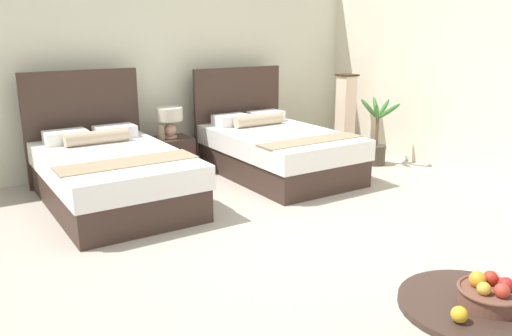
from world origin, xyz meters
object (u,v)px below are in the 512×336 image
vase (161,132)px  coffee_table (472,324)px  potted_palm (376,144)px  fruit_bowl (490,294)px  bed_near_window (111,174)px  table_lamp (169,117)px  floor_lamp_corner (345,114)px  loose_apple (459,315)px  bed_near_corner (276,150)px  nightstand (172,156)px

vase → coffee_table: vase is taller
potted_palm → fruit_bowl: bearing=-127.9°
bed_near_window → table_lamp: 1.33m
fruit_bowl → table_lamp: bearing=87.1°
table_lamp → floor_lamp_corner: bearing=-7.6°
bed_near_window → table_lamp: bearing=37.2°
vase → fruit_bowl: (-0.09, -4.65, -0.04)m
table_lamp → loose_apple: table_lamp is taller
bed_near_corner → vase: bearing=150.7°
coffee_table → potted_palm: potted_palm is taller
bed_near_window → nightstand: size_ratio=4.35×
bed_near_window → bed_near_corner: (2.13, -0.00, -0.00)m
coffee_table → floor_lamp_corner: 5.22m
table_lamp → loose_apple: size_ratio=4.73×
bed_near_corner → nightstand: bearing=146.1°
fruit_bowl → bed_near_window: bearing=101.1°
nightstand → potted_palm: potted_palm is taller
bed_near_window → fruit_bowl: 4.02m
coffee_table → potted_palm: (2.86, 3.56, -0.06)m
bed_near_corner → nightstand: bed_near_corner is taller
vase → floor_lamp_corner: 2.81m
vase → table_lamp: bearing=22.3°
fruit_bowl → floor_lamp_corner: bearing=56.4°
bed_near_corner → vase: 1.47m
potted_palm → vase: bearing=159.1°
bed_near_window → loose_apple: 4.00m
loose_apple → potted_palm: size_ratio=0.09×
loose_apple → potted_palm: (3.08, 3.63, -0.22)m
nightstand → fruit_bowl: bearing=-92.9°
bed_near_window → floor_lamp_corner: (3.66, 0.41, 0.26)m
bed_near_corner → loose_apple: bed_near_corner is taller
vase → potted_palm: 2.92m
vase → potted_palm: potted_palm is taller
coffee_table → potted_palm: 4.57m
bed_near_corner → loose_apple: bearing=-112.4°
bed_near_corner → fruit_bowl: size_ratio=6.24×
vase → fruit_bowl: size_ratio=0.58×
loose_apple → potted_palm: bearing=49.7°
vase → coffee_table: (-0.15, -4.60, -0.22)m
coffee_table → fruit_bowl: fruit_bowl is taller
coffee_table → bed_near_corner: bearing=70.1°
bed_near_corner → vase: size_ratio=10.81×
bed_near_window → bed_near_corner: bearing=-0.1°
bed_near_corner → nightstand: (-1.12, 0.75, -0.09)m
floor_lamp_corner → vase: bearing=174.0°
loose_apple → potted_palm: 4.77m
bed_near_window → vase: 1.14m
bed_near_window → loose_apple: bearing=-82.8°
bed_near_window → loose_apple: bed_near_window is taller
fruit_bowl → coffee_table: bearing=137.3°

